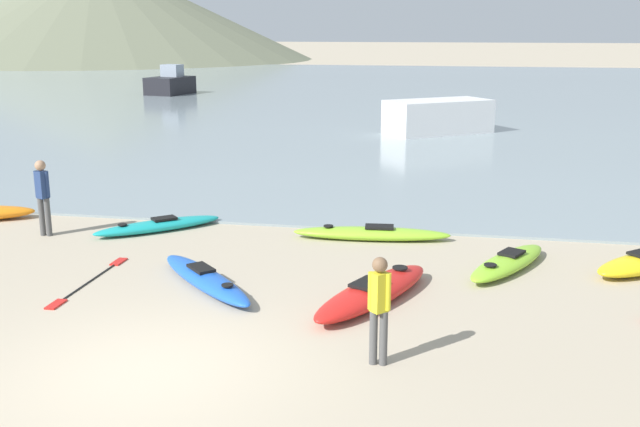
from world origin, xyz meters
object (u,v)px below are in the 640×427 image
(kayak_on_sand_4, at_px, (158,226))
(loose_paddle, at_px, (90,281))
(moored_boat_0, at_px, (438,117))
(moored_boat_1, at_px, (170,84))
(person_near_foreground, at_px, (379,304))
(kayak_on_sand_6, at_px, (205,279))
(kayak_on_sand_0, at_px, (508,262))
(kayak_on_sand_8, at_px, (371,233))
(person_near_waterline, at_px, (43,193))
(kayak_on_sand_3, at_px, (373,292))

(kayak_on_sand_4, xyz_separation_m, loose_paddle, (0.15, -3.49, -0.11))
(moored_boat_0, relative_size, loose_paddle, 1.70)
(kayak_on_sand_4, height_order, moored_boat_0, moored_boat_0)
(loose_paddle, bearing_deg, moored_boat_1, 109.70)
(moored_boat_1, bearing_deg, person_near_foreground, -64.31)
(moored_boat_0, bearing_deg, kayak_on_sand_6, -99.31)
(kayak_on_sand_0, height_order, moored_boat_1, moored_boat_1)
(moored_boat_1, bearing_deg, kayak_on_sand_6, -67.21)
(kayak_on_sand_6, distance_m, kayak_on_sand_8, 4.33)
(moored_boat_0, xyz_separation_m, loose_paddle, (-5.42, -20.24, -0.74))
(kayak_on_sand_4, height_order, loose_paddle, kayak_on_sand_4)
(moored_boat_0, distance_m, moored_boat_1, 23.71)
(kayak_on_sand_6, bearing_deg, person_near_waterline, 151.32)
(kayak_on_sand_8, distance_m, moored_boat_1, 36.25)
(person_near_foreground, bearing_deg, loose_paddle, 156.73)
(kayak_on_sand_8, distance_m, person_near_waterline, 7.20)
(moored_boat_0, bearing_deg, kayak_on_sand_8, -92.64)
(kayak_on_sand_4, relative_size, person_near_foreground, 1.68)
(kayak_on_sand_0, distance_m, person_near_foreground, 4.98)
(kayak_on_sand_0, bearing_deg, kayak_on_sand_8, 151.16)
(moored_boat_0, bearing_deg, person_near_waterline, -114.06)
(person_near_foreground, distance_m, moored_boat_0, 22.61)
(kayak_on_sand_0, distance_m, loose_paddle, 7.75)
(kayak_on_sand_0, distance_m, kayak_on_sand_6, 5.68)
(kayak_on_sand_0, height_order, kayak_on_sand_8, kayak_on_sand_0)
(kayak_on_sand_0, bearing_deg, person_near_foreground, -113.28)
(kayak_on_sand_4, relative_size, moored_boat_1, 0.74)
(kayak_on_sand_8, bearing_deg, kayak_on_sand_3, -82.47)
(moored_boat_1, distance_m, loose_paddle, 37.73)
(kayak_on_sand_0, distance_m, moored_boat_0, 18.20)
(person_near_waterline, bearing_deg, kayak_on_sand_6, -28.68)
(person_near_waterline, xyz_separation_m, loose_paddle, (2.43, -2.67, -0.95))
(kayak_on_sand_8, xyz_separation_m, moored_boat_0, (0.76, 16.54, 0.62))
(kayak_on_sand_6, height_order, person_near_waterline, person_near_waterline)
(kayak_on_sand_8, height_order, person_near_waterline, person_near_waterline)
(kayak_on_sand_4, xyz_separation_m, moored_boat_1, (-12.57, 32.02, 0.60))
(kayak_on_sand_3, bearing_deg, kayak_on_sand_8, 97.53)
(kayak_on_sand_0, relative_size, moored_boat_1, 0.79)
(kayak_on_sand_6, xyz_separation_m, person_near_foreground, (3.37, -2.54, 0.74))
(kayak_on_sand_3, bearing_deg, kayak_on_sand_0, 43.44)
(kayak_on_sand_3, xyz_separation_m, kayak_on_sand_8, (-0.49, 3.72, -0.04))
(kayak_on_sand_6, height_order, loose_paddle, kayak_on_sand_6)
(kayak_on_sand_3, relative_size, kayak_on_sand_6, 1.21)
(kayak_on_sand_8, xyz_separation_m, loose_paddle, (-4.65, -3.70, -0.12))
(kayak_on_sand_4, relative_size, person_near_waterline, 1.53)
(person_near_waterline, bearing_deg, person_near_foreground, -32.43)
(person_near_foreground, bearing_deg, kayak_on_sand_4, 133.97)
(kayak_on_sand_0, height_order, person_near_foreground, person_near_foreground)
(kayak_on_sand_3, xyz_separation_m, kayak_on_sand_6, (-3.02, 0.20, -0.04))
(kayak_on_sand_6, xyz_separation_m, person_near_waterline, (-4.55, 2.49, 0.82))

